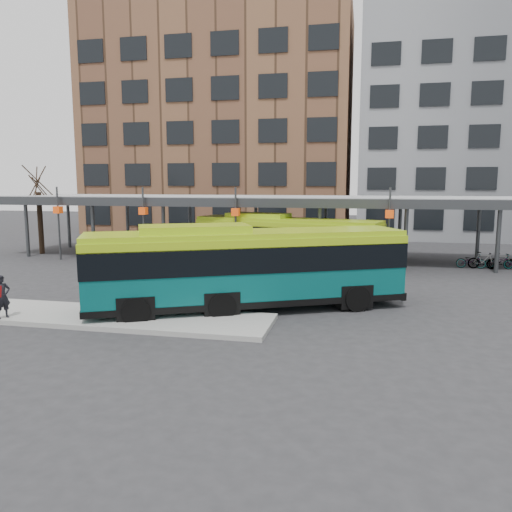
{
  "coord_description": "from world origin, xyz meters",
  "views": [
    {
      "loc": [
        4.52,
        -19.54,
        5.08
      ],
      "look_at": [
        -0.12,
        2.13,
        1.8
      ],
      "focal_mm": 35.0,
      "sensor_mm": 36.0,
      "label": 1
    }
  ],
  "objects": [
    {
      "name": "boarding_island",
      "position": [
        -5.5,
        -3.0,
        0.09
      ],
      "size": [
        14.0,
        3.0,
        0.18
      ],
      "primitive_type": "cube",
      "color": "gray",
      "rests_on": "ground"
    },
    {
      "name": "tree",
      "position": [
        -18.0,
        12.0,
        2.43
      ],
      "size": [
        1.64,
        1.64,
        5.6
      ],
      "color": "black",
      "rests_on": "ground"
    },
    {
      "name": "bus_rear",
      "position": [
        -0.06,
        10.36,
        1.66
      ],
      "size": [
        11.79,
        5.54,
        3.19
      ],
      "rotation": [
        0.0,
        0.0,
        -0.28
      ],
      "color": "#074F4F",
      "rests_on": "ground"
    },
    {
      "name": "pedestrian",
      "position": [
        -8.19,
        -4.21,
        0.99
      ],
      "size": [
        0.6,
        0.69,
        1.59
      ],
      "rotation": [
        0.0,
        0.0,
        1.1
      ],
      "color": "black",
      "rests_on": "boarding_island"
    },
    {
      "name": "ground",
      "position": [
        0.0,
        0.0,
        0.0
      ],
      "size": [
        120.0,
        120.0,
        0.0
      ],
      "primitive_type": "plane",
      "color": "#28282B",
      "rests_on": "ground"
    },
    {
      "name": "building_brick",
      "position": [
        -10.0,
        32.0,
        11.0
      ],
      "size": [
        26.0,
        14.0,
        22.0
      ],
      "primitive_type": "cube",
      "color": "brown",
      "rests_on": "ground"
    },
    {
      "name": "canopy",
      "position": [
        -0.06,
        12.87,
        3.91
      ],
      "size": [
        40.0,
        6.53,
        4.8
      ],
      "color": "#999B9E",
      "rests_on": "ground"
    },
    {
      "name": "building_grey",
      "position": [
        16.0,
        32.0,
        10.0
      ],
      "size": [
        24.0,
        14.0,
        20.0
      ],
      "primitive_type": "cube",
      "color": "slate",
      "rests_on": "ground"
    },
    {
      "name": "bus_front",
      "position": [
        0.05,
        -0.53,
        1.8
      ],
      "size": [
        12.45,
        7.86,
        3.46
      ],
      "rotation": [
        0.0,
        0.0,
        0.45
      ],
      "color": "#074F4F",
      "rests_on": "ground"
    }
  ]
}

